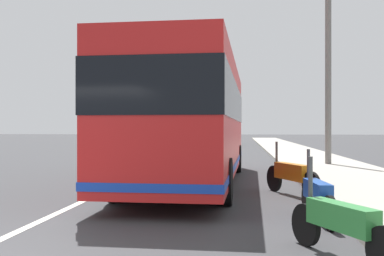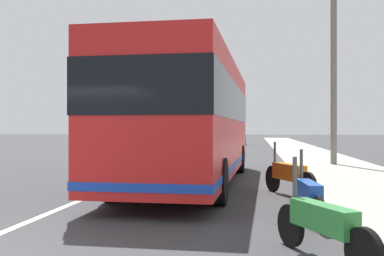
{
  "view_description": "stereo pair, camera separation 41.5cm",
  "coord_description": "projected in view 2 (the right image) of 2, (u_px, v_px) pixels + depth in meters",
  "views": [
    {
      "loc": [
        -4.68,
        -3.48,
        1.63
      ],
      "look_at": [
        8.35,
        -2.06,
        1.63
      ],
      "focal_mm": 41.84,
      "sensor_mm": 36.0,
      "label": 1
    },
    {
      "loc": [
        -4.63,
        -3.9,
        1.63
      ],
      "look_at": [
        8.35,
        -2.06,
        1.63
      ],
      "focal_mm": 41.84,
      "sensor_mm": 36.0,
      "label": 2
    }
  ],
  "objects": [
    {
      "name": "lane_divider_line",
      "position": [
        138.0,
        176.0,
        15.03
      ],
      "size": [
        110.0,
        0.16,
        0.01
      ],
      "primitive_type": "cube",
      "color": "silver",
      "rests_on": "ground"
    },
    {
      "name": "car_oncoming",
      "position": [
        235.0,
        138.0,
        42.86
      ],
      "size": [
        4.58,
        2.0,
        1.48
      ],
      "rotation": [
        0.0,
        0.0,
        -0.02
      ],
      "color": "#2D7238",
      "rests_on": "ground"
    },
    {
      "name": "coach_bus",
      "position": [
        192.0,
        117.0,
        13.07
      ],
      "size": [
        11.1,
        2.9,
        3.46
      ],
      "rotation": [
        0.0,
        0.0,
        -0.03
      ],
      "color": "red",
      "rests_on": "ground"
    },
    {
      "name": "sidewalk_curb",
      "position": [
        354.0,
        178.0,
        14.05
      ],
      "size": [
        110.0,
        3.6,
        0.14
      ],
      "primitive_type": "cube",
      "color": "#9E998E",
      "rests_on": "ground"
    },
    {
      "name": "utility_pole",
      "position": [
        334.0,
        82.0,
        18.43
      ],
      "size": [
        0.25,
        0.25,
        7.05
      ],
      "primitive_type": "cylinder",
      "color": "slate",
      "rests_on": "ground"
    },
    {
      "name": "motorcycle_angled",
      "position": [
        322.0,
        225.0,
        5.43
      ],
      "size": [
        1.89,
        0.99,
        1.24
      ],
      "rotation": [
        0.0,
        0.0,
        0.46
      ],
      "color": "black",
      "rests_on": "ground"
    },
    {
      "name": "motorcycle_nearest_curb",
      "position": [
        289.0,
        176.0,
        10.62
      ],
      "size": [
        2.17,
        1.05,
        1.28
      ],
      "rotation": [
        0.0,
        0.0,
        0.43
      ],
      "color": "black",
      "rests_on": "ground"
    },
    {
      "name": "car_ahead_same_lane",
      "position": [
        184.0,
        140.0,
        37.07
      ],
      "size": [
        4.17,
        2.05,
        1.38
      ],
      "rotation": [
        0.0,
        0.0,
        3.09
      ],
      "color": "navy",
      "rests_on": "ground"
    },
    {
      "name": "car_side_street",
      "position": [
        202.0,
        136.0,
        55.68
      ],
      "size": [
        4.63,
        1.91,
        1.44
      ],
      "rotation": [
        0.0,
        0.0,
        3.17
      ],
      "color": "gold",
      "rests_on": "ground"
    },
    {
      "name": "motorcycle_mid_row",
      "position": [
        309.0,
        196.0,
        7.74
      ],
      "size": [
        2.04,
        0.35,
        1.23
      ],
      "rotation": [
        0.0,
        0.0,
        0.1
      ],
      "color": "black",
      "rests_on": "ground"
    }
  ]
}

